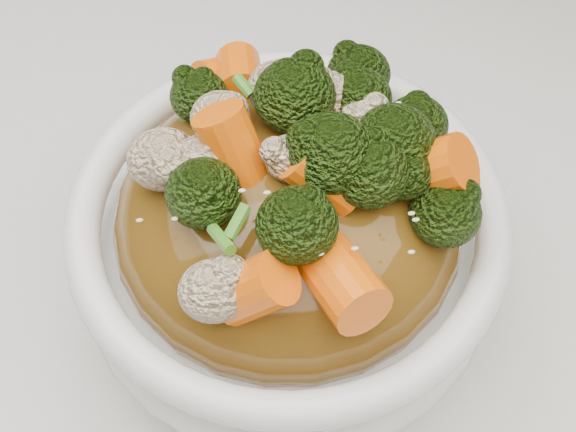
{
  "coord_description": "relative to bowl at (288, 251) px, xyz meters",
  "views": [
    {
      "loc": [
        0.01,
        -0.17,
        1.1
      ],
      "look_at": [
        0.03,
        0.03,
        0.82
      ],
      "focal_mm": 50.0,
      "sensor_mm": 36.0,
      "label": 1
    }
  ],
  "objects": [
    {
      "name": "tablecloth",
      "position": [
        -0.03,
        -0.03,
        -0.06
      ],
      "size": [
        1.2,
        0.8,
        0.04
      ],
      "primitive_type": "cube",
      "color": "silver",
      "rests_on": "dining_table"
    },
    {
      "name": "bowl",
      "position": [
        0.0,
        0.0,
        0.0
      ],
      "size": [
        0.24,
        0.24,
        0.08
      ],
      "primitive_type": null,
      "rotation": [
        0.0,
        0.0,
        -0.33
      ],
      "color": "white",
      "rests_on": "tablecloth"
    },
    {
      "name": "sauce_base",
      "position": [
        0.0,
        0.0,
        0.03
      ],
      "size": [
        0.19,
        0.19,
        0.08
      ],
      "primitive_type": "ellipsoid",
      "rotation": [
        0.0,
        0.0,
        -0.33
      ],
      "color": "#603E10",
      "rests_on": "bowl"
    },
    {
      "name": "carrots",
      "position": [
        0.0,
        0.0,
        0.08
      ],
      "size": [
        0.19,
        0.19,
        0.04
      ],
      "primitive_type": null,
      "rotation": [
        0.0,
        0.0,
        -0.33
      ],
      "color": "#FF6608",
      "rests_on": "sauce_base"
    },
    {
      "name": "broccoli",
      "position": [
        0.0,
        0.0,
        0.08
      ],
      "size": [
        0.19,
        0.19,
        0.04
      ],
      "primitive_type": null,
      "rotation": [
        0.0,
        0.0,
        -0.33
      ],
      "color": "black",
      "rests_on": "sauce_base"
    },
    {
      "name": "cauliflower",
      "position": [
        0.0,
        0.0,
        0.08
      ],
      "size": [
        0.19,
        0.19,
        0.03
      ],
      "primitive_type": null,
      "rotation": [
        0.0,
        0.0,
        -0.33
      ],
      "color": "beige",
      "rests_on": "sauce_base"
    },
    {
      "name": "scallions",
      "position": [
        -0.0,
        0.0,
        0.08
      ],
      "size": [
        0.14,
        0.14,
        0.02
      ],
      "primitive_type": null,
      "rotation": [
        0.0,
        0.0,
        -0.33
      ],
      "color": "#3C7E1D",
      "rests_on": "sauce_base"
    },
    {
      "name": "sesame_seeds",
      "position": [
        -0.0,
        0.0,
        0.08
      ],
      "size": [
        0.17,
        0.17,
        0.01
      ],
      "primitive_type": null,
      "rotation": [
        0.0,
        0.0,
        -0.33
      ],
      "color": "beige",
      "rests_on": "sauce_base"
    }
  ]
}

